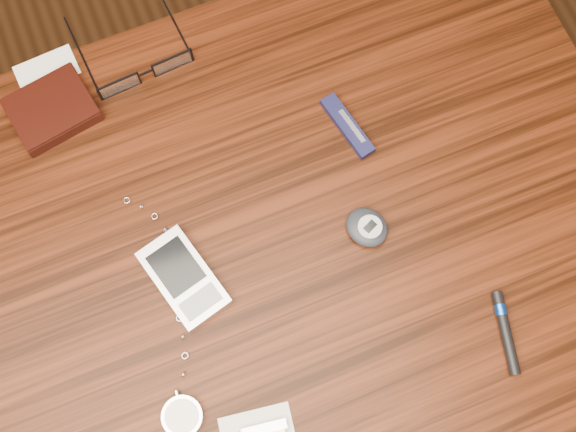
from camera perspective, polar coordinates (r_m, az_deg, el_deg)
name	(u,v)px	position (r m, az deg, el deg)	size (l,w,h in m)	color
ground	(269,333)	(1.62, -1.53, -9.21)	(3.80, 3.80, 0.00)	#472814
desk	(257,271)	(0.98, -2.49, -4.35)	(1.00, 0.70, 0.75)	#3C1709
wallet_and_card	(52,109)	(0.98, -18.16, 8.07)	(0.12, 0.14, 0.02)	black
eyeglasses	(144,70)	(0.97, -11.32, 11.26)	(0.14, 0.15, 0.03)	black
pocket_watch	(181,409)	(0.86, -8.42, -14.82)	(0.08, 0.30, 0.01)	silver
pda_phone	(184,278)	(0.87, -8.26, -4.87)	(0.09, 0.13, 0.02)	silver
pedometer	(367,227)	(0.88, 6.27, -0.90)	(0.07, 0.07, 0.02)	#22262D
pocket_knife	(347,126)	(0.93, 4.72, 7.10)	(0.04, 0.10, 0.01)	#15173E
black_blue_pen	(505,330)	(0.89, 16.78, -8.60)	(0.04, 0.10, 0.01)	black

